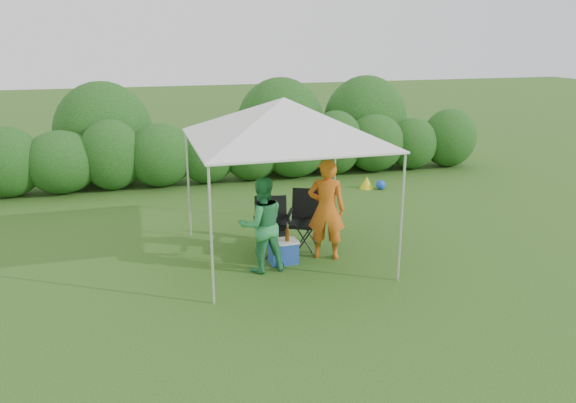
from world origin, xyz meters
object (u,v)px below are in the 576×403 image
object	(u,v)px
chair_right	(307,215)
man	(326,209)
woman	(262,225)
canopy	(284,119)
chair_left	(271,222)
cooler	(283,251)

from	to	relation	value
chair_right	man	distance (m)	0.71
man	woman	size ratio (longest dim) A/B	1.11
man	canopy	bearing A→B (deg)	3.11
man	chair_left	bearing A→B (deg)	-6.75
chair_right	man	size ratio (longest dim) A/B	0.60
chair_right	chair_left	size ratio (longest dim) A/B	1.05
chair_left	cooler	distance (m)	0.66
chair_right	chair_left	world-z (taller)	chair_right
chair_left	man	bearing A→B (deg)	-20.99
chair_left	man	xyz separation A→B (m)	(0.86, -0.51, 0.32)
canopy	man	bearing A→B (deg)	-20.65
canopy	chair_left	size ratio (longest dim) A/B	3.03
canopy	chair_right	distance (m)	1.97
man	chair_right	bearing A→B (deg)	-53.06
chair_right	chair_left	xyz separation A→B (m)	(-0.72, -0.12, -0.03)
cooler	canopy	bearing A→B (deg)	69.29
chair_right	cooler	bearing A→B (deg)	-109.45
chair_left	cooler	world-z (taller)	chair_left
chair_right	canopy	bearing A→B (deg)	-121.07
man	woman	world-z (taller)	man
cooler	chair_left	bearing A→B (deg)	95.53
canopy	woman	xyz separation A→B (m)	(-0.52, -0.50, -1.65)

